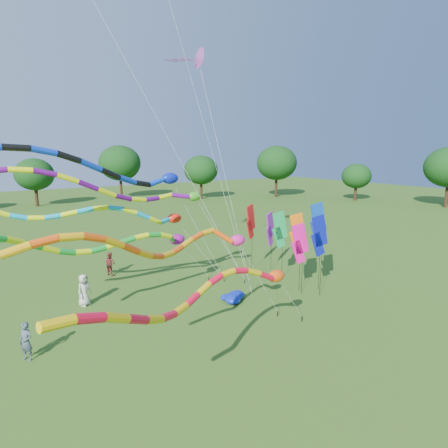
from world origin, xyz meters
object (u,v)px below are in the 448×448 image
tube_kite_orange (180,243)px  person_b (26,342)px  tube_kite_red (221,288)px  blue_nylon_heap (237,296)px  person_a (84,290)px  person_c (110,264)px

tube_kite_orange → person_b: (-4.88, 4.54, -4.46)m
tube_kite_red → blue_nylon_heap: bearing=30.1°
person_a → person_c: person_a is taller
person_a → tube_kite_red: bearing=-109.2°
person_a → person_b: person_a is taller
tube_kite_red → person_c: bearing=67.4°
tube_kite_red → person_b: size_ratio=7.39×
blue_nylon_heap → person_c: 9.85m
blue_nylon_heap → person_b: 10.98m
person_b → tube_kite_orange: bearing=8.1°
blue_nylon_heap → person_c: person_c is taller
person_c → person_a: bearing=121.4°
person_a → person_c: bearing=26.6°
person_a → person_c: 5.29m
blue_nylon_heap → person_a: bearing=151.3°
tube_kite_orange → blue_nylon_heap: (6.08, 4.89, -5.05)m
blue_nylon_heap → person_b: person_b is taller
tube_kite_red → person_b: 8.86m
tube_kite_orange → person_a: bearing=83.2°
tube_kite_red → person_b: bearing=112.3°
person_b → person_c: bearing=106.3°
person_c → blue_nylon_heap: bearing=-177.5°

